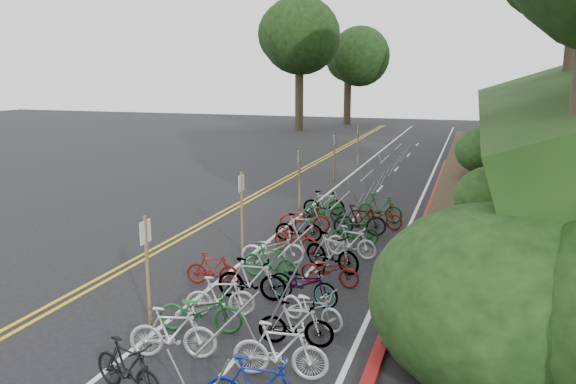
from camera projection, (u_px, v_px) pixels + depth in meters
name	position (u px, v px, depth m)	size (l,w,h in m)	color
ground	(135.00, 312.00, 12.98)	(120.00, 120.00, 0.00)	black
road_markings	(293.00, 213.00, 22.16)	(7.47, 80.00, 0.01)	gold
red_curb	(429.00, 211.00, 22.37)	(0.25, 28.00, 0.10)	maroon
bike_rack_front	(231.00, 335.00, 10.06)	(1.11, 2.76, 1.11)	gray
bike_racks_rest	(367.00, 182.00, 23.96)	(1.14, 23.00, 1.17)	gray
signpost_near	(147.00, 263.00, 12.08)	(0.08, 0.40, 2.45)	brown
signposts_rest	(319.00, 163.00, 25.51)	(0.08, 18.40, 2.50)	brown
bike_front	(213.00, 269.00, 14.55)	(1.46, 0.41, 0.88)	maroon
bike_valet	(302.00, 259.00, 15.18)	(3.35, 14.90, 1.10)	black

